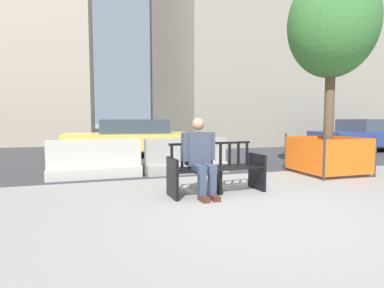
% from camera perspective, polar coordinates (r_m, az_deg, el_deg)
% --- Properties ---
extents(ground_plane, '(200.00, 200.00, 0.00)m').
position_cam_1_polar(ground_plane, '(4.48, 13.02, -12.11)').
color(ground_plane, gray).
extents(street_asphalt, '(120.00, 12.00, 0.01)m').
position_cam_1_polar(street_asphalt, '(12.66, -7.04, -1.22)').
color(street_asphalt, '#333335').
rests_on(street_asphalt, ground).
extents(street_bench, '(1.73, 0.66, 0.88)m').
position_cam_1_polar(street_bench, '(5.27, 4.68, -5.07)').
color(street_bench, black).
rests_on(street_bench, ground).
extents(seated_person, '(0.59, 0.75, 1.31)m').
position_cam_1_polar(seated_person, '(5.04, 1.53, -2.13)').
color(seated_person, '#383D4C').
rests_on(seated_person, ground).
extents(jersey_barrier_centre, '(2.03, 0.78, 0.84)m').
position_cam_1_polar(jersey_barrier_centre, '(7.31, -1.13, -2.79)').
color(jersey_barrier_centre, gray).
rests_on(jersey_barrier_centre, ground).
extents(jersey_barrier_left, '(2.02, 0.73, 0.84)m').
position_cam_1_polar(jersey_barrier_left, '(7.05, -17.91, -3.28)').
color(jersey_barrier_left, '#ADA89E').
rests_on(jersey_barrier_left, ground).
extents(street_tree, '(2.00, 2.00, 4.73)m').
position_cam_1_polar(street_tree, '(8.10, 25.15, 19.84)').
color(street_tree, brown).
rests_on(street_tree, ground).
extents(construction_fence, '(1.43, 1.43, 0.94)m').
position_cam_1_polar(construction_fence, '(7.84, 24.40, -1.73)').
color(construction_fence, '#2D2D33').
rests_on(construction_fence, ground).
extents(car_taxi_near, '(4.33, 2.10, 1.30)m').
position_cam_1_polar(car_taxi_near, '(10.70, -11.59, 1.22)').
color(car_taxi_near, '#DBC64C').
rests_on(car_taxi_near, ground).
extents(car_sedan_far, '(4.25, 2.00, 1.31)m').
position_cam_1_polar(car_sedan_far, '(14.30, 30.14, 1.47)').
color(car_sedan_far, navy).
rests_on(car_sedan_far, ground).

